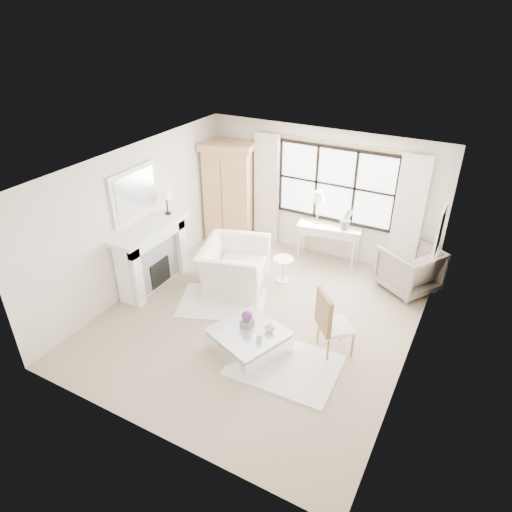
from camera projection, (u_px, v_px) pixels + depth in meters
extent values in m
plane|color=tan|center=(257.00, 318.00, 7.94)|extent=(5.50, 5.50, 0.00)
plane|color=silver|center=(258.00, 169.00, 6.60)|extent=(5.50, 5.50, 0.00)
plane|color=silver|center=(321.00, 194.00, 9.37)|extent=(5.00, 0.00, 5.00)
plane|color=silver|center=(143.00, 355.00, 5.17)|extent=(5.00, 0.00, 5.00)
plane|color=silver|center=(137.00, 219.00, 8.30)|extent=(0.00, 5.50, 5.50)
plane|color=beige|center=(418.00, 293.00, 6.24)|extent=(0.00, 5.50, 5.50)
cube|color=silver|center=(335.00, 185.00, 9.11)|extent=(2.40, 0.02, 1.50)
cylinder|color=#B38C3E|center=(338.00, 143.00, 8.63)|extent=(3.30, 0.04, 0.04)
cube|color=beige|center=(267.00, 190.00, 9.84)|extent=(0.55, 0.10, 2.47)
cube|color=white|center=(408.00, 218.00, 8.61)|extent=(0.55, 0.10, 2.47)
cube|color=white|center=(151.00, 258.00, 8.59)|extent=(0.34, 1.50, 1.18)
cube|color=#B6B6BD|center=(158.00, 263.00, 8.55)|extent=(0.03, 1.22, 0.97)
cube|color=black|center=(160.00, 272.00, 8.65)|extent=(0.06, 0.52, 0.50)
cube|color=white|center=(148.00, 228.00, 8.26)|extent=(0.58, 1.66, 0.08)
cube|color=white|center=(135.00, 194.00, 8.05)|extent=(0.05, 1.15, 0.95)
cube|color=silver|center=(136.00, 195.00, 8.03)|extent=(0.02, 1.00, 0.80)
cube|color=silver|center=(440.00, 231.00, 7.45)|extent=(0.04, 0.62, 0.82)
cube|color=beige|center=(438.00, 230.00, 7.46)|extent=(0.01, 0.52, 0.72)
cylinder|color=black|center=(168.00, 213.00, 8.71)|extent=(0.12, 0.12, 0.03)
cylinder|color=black|center=(167.00, 205.00, 8.62)|extent=(0.03, 0.03, 0.30)
cone|color=#F7ECCA|center=(166.00, 193.00, 8.50)|extent=(0.22, 0.22, 0.18)
cube|color=tan|center=(229.00, 196.00, 10.06)|extent=(1.11, 0.82, 2.10)
cube|color=tan|center=(227.00, 146.00, 9.50)|extent=(1.25, 0.95, 0.14)
cube|color=silver|center=(329.00, 231.00, 9.38)|extent=(1.29, 0.62, 0.14)
cube|color=silver|center=(330.00, 227.00, 9.34)|extent=(1.36, 0.67, 0.06)
cylinder|color=#AA783B|center=(317.00, 222.00, 9.44)|extent=(0.14, 0.14, 0.03)
cylinder|color=#AA783B|center=(317.00, 211.00, 9.32)|extent=(0.02, 0.02, 0.46)
cone|color=beige|center=(318.00, 196.00, 9.16)|extent=(0.28, 0.28, 0.22)
imported|color=#546D48|center=(347.00, 219.00, 9.05)|extent=(0.32, 0.29, 0.48)
cylinder|color=white|center=(283.00, 280.00, 8.97)|extent=(0.26, 0.26, 0.03)
cylinder|color=white|center=(283.00, 270.00, 8.86)|extent=(0.06, 0.06, 0.44)
cylinder|color=white|center=(283.00, 259.00, 8.74)|extent=(0.40, 0.40, 0.03)
cube|color=white|center=(223.00, 302.00, 8.34)|extent=(1.84, 1.58, 0.03)
cube|color=white|center=(285.00, 365.00, 6.92)|extent=(1.64, 1.26, 0.03)
imported|color=white|center=(234.00, 266.00, 8.63)|extent=(1.49, 1.60, 0.87)
imported|color=gray|center=(409.00, 269.00, 8.55)|extent=(1.31, 1.30, 0.87)
cube|color=white|center=(336.00, 327.00, 7.01)|extent=(0.66, 0.66, 0.07)
cube|color=#9E7442|center=(324.00, 312.00, 6.81)|extent=(0.36, 0.39, 0.60)
cube|color=white|center=(249.00, 342.00, 7.15)|extent=(1.29, 1.29, 0.32)
cube|color=silver|center=(249.00, 332.00, 7.06)|extent=(1.29, 1.29, 0.04)
cube|color=slate|center=(247.00, 323.00, 7.11)|extent=(0.17, 0.17, 0.13)
sphere|color=#5F317A|center=(247.00, 316.00, 7.03)|extent=(0.17, 0.17, 0.17)
cylinder|color=beige|center=(259.00, 337.00, 6.82)|extent=(0.09, 0.09, 0.12)
imported|color=silver|center=(270.00, 327.00, 7.00)|extent=(0.17, 0.17, 0.16)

